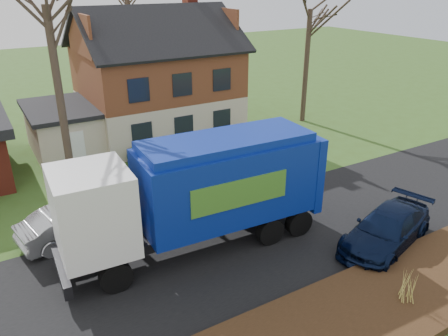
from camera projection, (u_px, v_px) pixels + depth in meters
ground at (252, 240)px, 17.33m from camera, size 120.00×120.00×0.00m
road at (252, 240)px, 17.33m from camera, size 80.00×7.00×0.02m
mulch_verge at (351, 320)px, 13.09m from camera, size 80.00×3.50×0.30m
main_house at (150, 74)px, 27.38m from camera, size 12.95×8.95×9.26m
garbage_truck at (201, 188)px, 16.05m from camera, size 10.13×3.15×4.29m
silver_sedan at (75, 222)px, 17.26m from camera, size 4.59×2.33×1.44m
navy_wagon at (387, 229)px, 16.74m from camera, size 5.30×3.30×1.43m
grass_clump_mid at (409, 286)px, 13.50m from camera, size 0.37×0.31×1.04m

